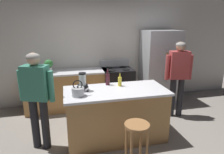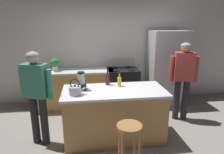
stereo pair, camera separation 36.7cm
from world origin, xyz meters
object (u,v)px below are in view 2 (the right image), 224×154
object	(u,v)px
stove_range	(122,86)
person_by_sink_right	(183,74)
bottle_wine	(108,79)
bottle_soda	(119,81)
tea_kettle	(75,90)
kitchen_island	(114,114)
bar_stool	(129,135)
refrigerator	(167,68)
potted_plant	(55,64)
person_by_island_left	(36,90)
blender_appliance	(81,82)

from	to	relation	value
stove_range	person_by_sink_right	size ratio (longest dim) A/B	0.67
bottle_wine	bottle_soda	distance (m)	0.24
bottle_soda	tea_kettle	bearing A→B (deg)	-156.31
kitchen_island	bar_stool	xyz separation A→B (m)	(0.10, -0.82, 0.07)
kitchen_island	stove_range	bearing A→B (deg)	74.22
refrigerator	potted_plant	world-z (taller)	refrigerator
refrigerator	tea_kettle	distance (m)	2.78
person_by_island_left	stove_range	bearing A→B (deg)	41.00
bottle_wine	blender_appliance	bearing A→B (deg)	-155.41
kitchen_island	refrigerator	bearing A→B (deg)	43.73
person_by_sink_right	bottle_wine	size ratio (longest dim) A/B	5.33
person_by_sink_right	bar_stool	world-z (taller)	person_by_sink_right
blender_appliance	stove_range	bearing A→B (deg)	55.27
potted_plant	bottle_wine	xyz separation A→B (m)	(1.13, -1.24, -0.06)
refrigerator	stove_range	world-z (taller)	refrigerator
kitchen_island	blender_appliance	world-z (taller)	blender_appliance
bottle_wine	bottle_soda	xyz separation A→B (m)	(0.21, -0.11, -0.02)
bottle_wine	bottle_soda	size ratio (longest dim) A/B	1.23
refrigerator	person_by_sink_right	bearing A→B (deg)	-91.29
bottle_soda	kitchen_island	bearing A→B (deg)	-122.24
bottle_wine	person_by_sink_right	bearing A→B (deg)	8.88
refrigerator	stove_range	bearing A→B (deg)	178.76
person_by_sink_right	blender_appliance	xyz separation A→B (m)	(-2.11, -0.48, 0.05)
stove_range	potted_plant	distance (m)	1.76
person_by_island_left	bottle_soda	xyz separation A→B (m)	(1.43, 0.18, 0.04)
potted_plant	bottle_wine	world-z (taller)	bottle_wine
person_by_sink_right	blender_appliance	size ratio (longest dim) A/B	5.27
person_by_sink_right	blender_appliance	world-z (taller)	person_by_sink_right
person_by_island_left	tea_kettle	size ratio (longest dim) A/B	5.96
refrigerator	tea_kettle	size ratio (longest dim) A/B	6.81
potted_plant	bottle_wine	bearing A→B (deg)	-47.67
kitchen_island	person_by_island_left	world-z (taller)	person_by_island_left
kitchen_island	stove_range	size ratio (longest dim) A/B	1.60
kitchen_island	bottle_wine	bearing A→B (deg)	104.91
potted_plant	blender_appliance	bearing A→B (deg)	-66.14
blender_appliance	tea_kettle	distance (m)	0.26
person_by_island_left	bottle_wine	size ratio (longest dim) A/B	5.19
person_by_island_left	blender_appliance	world-z (taller)	person_by_island_left
refrigerator	tea_kettle	world-z (taller)	refrigerator
person_by_island_left	person_by_sink_right	xyz separation A→B (m)	(2.85, 0.55, 0.03)
stove_range	bottle_soda	distance (m)	1.47
potted_plant	blender_appliance	distance (m)	1.60
person_by_island_left	bar_stool	bearing A→B (deg)	-30.54
person_by_island_left	bar_stool	size ratio (longest dim) A/B	2.33
bar_stool	blender_appliance	xyz separation A→B (m)	(-0.66, 0.91, 0.53)
stove_range	bottle_soda	bearing A→B (deg)	-103.03
bar_stool	potted_plant	world-z (taller)	potted_plant
kitchen_island	bottle_soda	size ratio (longest dim) A/B	7.03
kitchen_island	bottle_soda	xyz separation A→B (m)	(0.12, 0.19, 0.56)
stove_range	bottle_soda	xyz separation A→B (m)	(-0.31, -1.33, 0.55)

